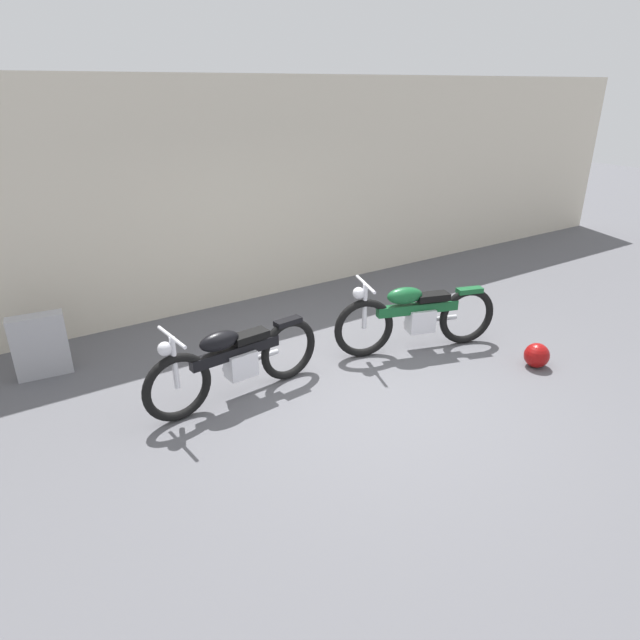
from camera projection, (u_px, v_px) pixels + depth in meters
ground_plane at (372, 393)px, 5.98m from camera, size 40.00×40.00×0.00m
building_wall at (229, 195)px, 7.98m from camera, size 18.00×0.30×3.26m
stone_marker at (40, 346)px, 6.22m from camera, size 0.61×0.26×0.75m
helmet at (537, 355)px, 6.49m from camera, size 0.30×0.30×0.30m
motorcycle_black at (235, 360)px, 5.72m from camera, size 2.08×0.58×0.94m
motorcycle_green at (416, 316)px, 6.78m from camera, size 2.09×0.88×0.97m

